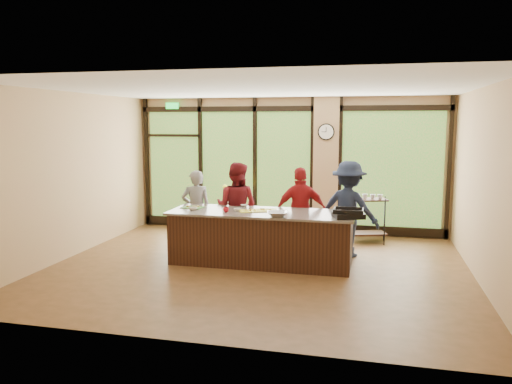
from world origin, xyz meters
The scene contains 25 objects.
floor centered at (0.00, 0.00, 0.00)m, with size 7.00×7.00×0.00m, color #51391C.
ceiling centered at (0.00, 0.00, 3.00)m, with size 7.00×7.00×0.00m, color white.
back_wall centered at (0.00, 3.00, 1.50)m, with size 7.00×7.00×0.00m, color tan.
left_wall centered at (-3.50, 0.00, 1.50)m, with size 6.00×6.00×0.00m, color tan.
right_wall centered at (3.50, 0.00, 1.50)m, with size 6.00×6.00×0.00m, color tan.
window_wall centered at (0.16, 2.95, 1.39)m, with size 6.90×0.12×3.00m.
island_base centered at (0.00, 0.30, 0.44)m, with size 3.10×1.00×0.88m, color black.
countertop centered at (0.00, 0.30, 0.90)m, with size 3.20×1.10×0.04m, color slate.
wall_clock centered at (0.85, 2.87, 2.25)m, with size 0.36×0.04×0.36m.
cook_left centered at (-1.45, 0.98, 0.77)m, with size 0.56×0.37×1.55m, color gray.
cook_midleft centered at (-0.64, 0.99, 0.86)m, with size 0.83×0.65×1.71m, color maroon.
cook_midright centered at (0.59, 1.01, 0.82)m, with size 0.96×0.40×1.64m, color maroon.
cook_right centered at (1.45, 1.12, 0.88)m, with size 1.14×0.65×1.76m, color #182036.
roasting_pan centered at (1.50, 0.06, 0.96)m, with size 0.47×0.37×0.08m, color black.
mixing_bowl centered at (0.36, -0.10, 0.96)m, with size 0.34×0.34×0.08m, color silver.
cutting_board_left centered at (-1.30, 0.40, 0.93)m, with size 0.37×0.28×0.01m, color #42832F.
cutting_board_center centered at (0.04, 0.39, 0.93)m, with size 0.41×0.31×0.01m, color gold.
cutting_board_right centered at (-0.19, 0.29, 0.93)m, with size 0.40×0.30×0.01m, color gold.
prep_bowl_near centered at (-1.21, 0.18, 0.94)m, with size 0.16×0.16×0.05m, color silver.
prep_bowl_mid centered at (-0.42, 0.28, 0.94)m, with size 0.13×0.13×0.04m, color silver.
prep_bowl_far centered at (-0.43, 0.75, 0.94)m, with size 0.13×0.13×0.03m, color silver.
red_ramekin centered at (-0.58, 0.10, 0.96)m, with size 0.10×0.10×0.08m, color red.
flower_stand centered at (-1.08, 2.31, 0.37)m, with size 0.37×0.37×0.74m, color black.
flower_vase centered at (-1.08, 2.31, 0.86)m, with size 0.23×0.23×0.24m, color olive.
bar_cart centered at (1.79, 2.32, 0.60)m, with size 0.83×0.63×1.00m.
Camera 1 is at (1.88, -8.00, 2.45)m, focal length 35.00 mm.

